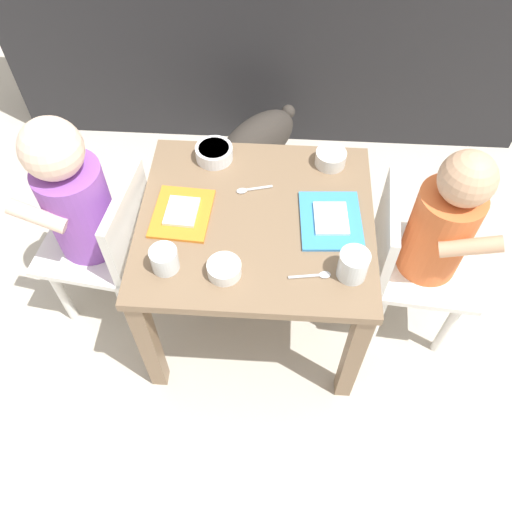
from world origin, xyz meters
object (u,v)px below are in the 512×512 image
at_px(dining_table, 256,238).
at_px(veggie_bowl_near, 214,152).
at_px(cereal_bowl_left_side, 331,158).
at_px(spoon_by_left_tray, 314,275).
at_px(seated_child_left, 81,205).
at_px(water_cup_right, 165,260).
at_px(spoon_by_right_tray, 251,189).
at_px(dog, 252,145).
at_px(food_tray_left, 182,211).
at_px(food_tray_right, 331,218).
at_px(seated_child_right, 435,232).
at_px(water_cup_left, 353,266).
at_px(veggie_bowl_far, 224,269).

relative_size(dining_table, veggie_bowl_near, 5.83).
relative_size(dining_table, cereal_bowl_left_side, 7.16).
bearing_deg(spoon_by_left_tray, seated_child_left, 161.89).
height_order(water_cup_right, spoon_by_left_tray, water_cup_right).
height_order(spoon_by_left_tray, spoon_by_right_tray, same).
bearing_deg(spoon_by_right_tray, dog, 93.69).
xyz_separation_m(dining_table, dog, (-0.05, 0.56, -0.18)).
height_order(water_cup_right, spoon_by_right_tray, water_cup_right).
xyz_separation_m(dining_table, food_tray_left, (-0.19, 0.00, 0.09)).
relative_size(food_tray_right, veggie_bowl_near, 1.94).
bearing_deg(food_tray_left, seated_child_left, 174.87).
relative_size(dog, food_tray_left, 2.13).
bearing_deg(seated_child_right, seated_child_left, 179.00).
relative_size(dog, cereal_bowl_left_side, 4.64).
xyz_separation_m(dining_table, food_tray_right, (0.19, 0.00, 0.09)).
distance_m(food_tray_right, spoon_by_right_tray, 0.22).
bearing_deg(veggie_bowl_near, food_tray_left, -106.19).
relative_size(food_tray_right, spoon_by_left_tray, 1.98).
bearing_deg(seated_child_left, spoon_by_left_tray, -18.11).
bearing_deg(seated_child_right, water_cup_left, -143.18).
height_order(dog, cereal_bowl_left_side, cereal_bowl_left_side).
xyz_separation_m(veggie_bowl_near, veggie_bowl_far, (0.07, -0.38, -0.00)).
xyz_separation_m(water_cup_left, water_cup_right, (-0.43, -0.01, -0.01)).
bearing_deg(water_cup_left, food_tray_left, 158.85).
bearing_deg(food_tray_right, seated_child_left, 177.83).
bearing_deg(cereal_bowl_left_side, seated_child_left, -164.69).
relative_size(water_cup_right, veggie_bowl_far, 0.82).
height_order(dining_table, seated_child_left, seated_child_left).
relative_size(food_tray_left, spoon_by_left_tray, 1.81).
distance_m(seated_child_right, water_cup_left, 0.29).
xyz_separation_m(food_tray_left, spoon_by_right_tray, (0.17, 0.09, -0.00)).
bearing_deg(seated_child_left, water_cup_left, -15.09).
xyz_separation_m(food_tray_right, water_cup_right, (-0.39, -0.17, 0.02)).
relative_size(cereal_bowl_left_side, veggie_bowl_near, 0.82).
xyz_separation_m(food_tray_right, cereal_bowl_left_side, (0.00, 0.20, 0.02)).
bearing_deg(seated_child_left, food_tray_left, -5.13).
xyz_separation_m(veggie_bowl_near, spoon_by_left_tray, (0.27, -0.38, -0.02)).
bearing_deg(spoon_by_left_tray, food_tray_right, 76.36).
relative_size(dining_table, dog, 1.54).
bearing_deg(cereal_bowl_left_side, food_tray_left, -151.77).
distance_m(water_cup_left, spoon_by_left_tray, 0.09).
xyz_separation_m(dog, water_cup_left, (0.28, -0.71, 0.29)).
height_order(food_tray_left, veggie_bowl_far, veggie_bowl_far).
bearing_deg(spoon_by_right_tray, dining_table, -78.70).
xyz_separation_m(water_cup_left, cereal_bowl_left_side, (-0.04, 0.36, -0.01)).
distance_m(dining_table, seated_child_left, 0.46).
height_order(water_cup_left, veggie_bowl_far, water_cup_left).
height_order(dining_table, seated_child_right, seated_child_right).
relative_size(veggie_bowl_near, spoon_by_right_tray, 1.03).
height_order(food_tray_right, spoon_by_left_tray, food_tray_right).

